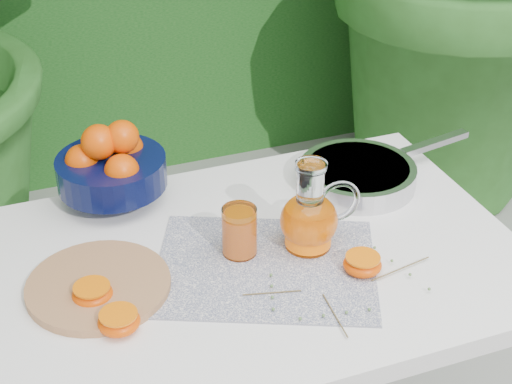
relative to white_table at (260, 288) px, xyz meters
name	(u,v)px	position (x,y,z in m)	size (l,w,h in m)	color
white_table	(260,288)	(0.00, 0.00, 0.00)	(1.00, 0.70, 0.75)	white
placemat	(266,267)	(0.00, -0.04, 0.08)	(0.41, 0.32, 0.00)	#0B1843
cutting_board	(99,286)	(-0.31, 0.00, 0.09)	(0.26, 0.26, 0.02)	#966544
fruit_bowl	(110,165)	(-0.22, 0.30, 0.16)	(0.27, 0.27, 0.18)	black
juice_pitcher	(310,218)	(0.10, -0.01, 0.15)	(0.16, 0.12, 0.18)	white
juice_tumbler	(239,232)	(-0.03, 0.02, 0.13)	(0.08, 0.08, 0.10)	white
saute_pan	(359,174)	(0.30, 0.17, 0.11)	(0.46, 0.30, 0.05)	#B6B6BB
orange_halves	(195,292)	(-0.15, -0.09, 0.10)	(0.56, 0.17, 0.04)	#EF6702
thyme_sprigs	(340,290)	(0.09, -0.16, 0.09)	(0.37, 0.21, 0.01)	brown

